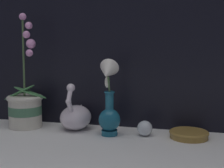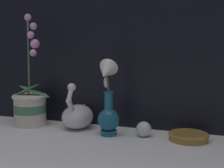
# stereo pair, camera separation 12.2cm
# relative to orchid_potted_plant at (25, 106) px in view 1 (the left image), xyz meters

# --- Properties ---
(ground_plane) EXTENTS (2.80, 2.80, 0.00)m
(ground_plane) POSITION_rel_orchid_potted_plant_xyz_m (0.36, -0.10, -0.09)
(ground_plane) COLOR silver
(orchid_potted_plant) EXTENTS (0.20, 0.15, 0.48)m
(orchid_potted_plant) POSITION_rel_orchid_potted_plant_xyz_m (0.00, 0.00, 0.00)
(orchid_potted_plant) COLOR beige
(orchid_potted_plant) RESTS_ON ground_plane
(swan_figurine) EXTENTS (0.13, 0.19, 0.20)m
(swan_figurine) POSITION_rel_orchid_potted_plant_xyz_m (0.22, 0.02, -0.04)
(swan_figurine) COLOR white
(swan_figurine) RESTS_ON ground_plane
(blue_vase) EXTENTS (0.08, 0.12, 0.30)m
(blue_vase) POSITION_rel_orchid_potted_plant_xyz_m (0.38, -0.04, 0.03)
(blue_vase) COLOR #195B75
(blue_vase) RESTS_ON ground_plane
(glass_sphere) EXTENTS (0.06, 0.06, 0.06)m
(glass_sphere) POSITION_rel_orchid_potted_plant_xyz_m (0.51, -0.01, -0.06)
(glass_sphere) COLOR silver
(glass_sphere) RESTS_ON ground_plane
(amber_dish) EXTENTS (0.15, 0.15, 0.03)m
(amber_dish) POSITION_rel_orchid_potted_plant_xyz_m (0.68, -0.00, -0.08)
(amber_dish) COLOR olive
(amber_dish) RESTS_ON ground_plane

